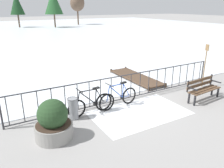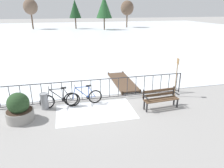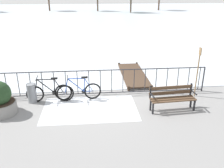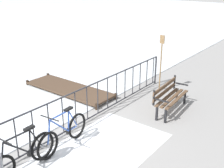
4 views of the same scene
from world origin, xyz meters
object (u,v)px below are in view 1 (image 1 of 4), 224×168
at_px(bicycle_second, 118,98).
at_px(oar_upright, 205,63).
at_px(trash_bin, 73,108).
at_px(bicycle_near_railing, 91,104).
at_px(planter_with_shrub, 53,122).
at_px(park_bench, 203,87).

bearing_deg(bicycle_second, oar_upright, -0.69).
distance_m(trash_bin, oar_upright, 6.41).
distance_m(bicycle_near_railing, trash_bin, 0.65).
xyz_separation_m(bicycle_near_railing, planter_with_shrub, (-1.54, -0.84, 0.15)).
bearing_deg(park_bench, planter_with_shrub, 177.76).
xyz_separation_m(bicycle_near_railing, trash_bin, (-0.65, -0.01, 0.00)).
xyz_separation_m(park_bench, oar_upright, (1.30, 1.01, 0.63)).
bearing_deg(bicycle_near_railing, planter_with_shrub, -151.38).
xyz_separation_m(park_bench, trash_bin, (-5.07, 1.06, -0.14)).
relative_size(bicycle_second, trash_bin, 2.33).
relative_size(bicycle_second, oar_upright, 0.86).
bearing_deg(park_bench, bicycle_second, 162.02).
relative_size(bicycle_near_railing, trash_bin, 2.34).
distance_m(bicycle_near_railing, bicycle_second, 1.12).
relative_size(bicycle_near_railing, bicycle_second, 1.00).
distance_m(bicycle_near_railing, park_bench, 4.55).
height_order(planter_with_shrub, trash_bin, planter_with_shrub).
bearing_deg(trash_bin, oar_upright, -0.45).
relative_size(bicycle_near_railing, park_bench, 1.05).
height_order(bicycle_near_railing, planter_with_shrub, planter_with_shrub).
height_order(bicycle_second, park_bench, bicycle_second).
xyz_separation_m(bicycle_second, trash_bin, (-1.78, -0.00, 0.00)).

